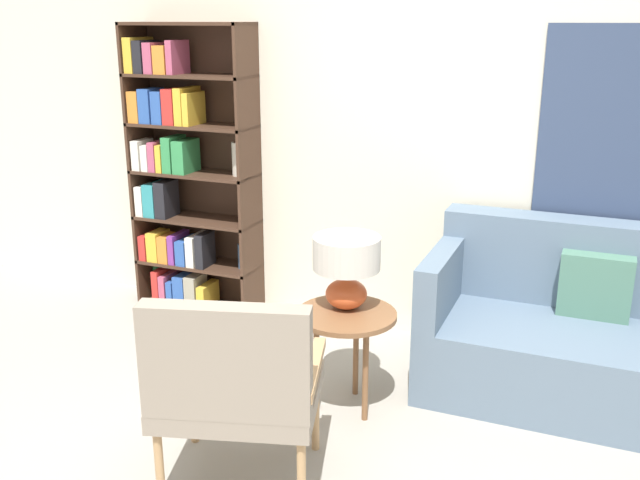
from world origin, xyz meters
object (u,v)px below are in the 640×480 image
bookshelf (182,177)px  couch (589,337)px  armchair (234,381)px  side_table (346,324)px  table_lamp (347,264)px

bookshelf → couch: size_ratio=1.15×
bookshelf → armchair: (1.30, -1.68, -0.39)m
couch → bookshelf: bearing=174.7°
bookshelf → armchair: bookshelf is taller
couch → side_table: bearing=-151.2°
armchair → table_lamp: (0.15, 0.88, 0.23)m
couch → side_table: couch is taller
armchair → table_lamp: bearing=80.4°
couch → side_table: size_ratio=3.14×
bookshelf → couch: bookshelf is taller
couch → side_table: 1.28m
bookshelf → side_table: bookshelf is taller
bookshelf → side_table: size_ratio=3.60×
table_lamp → side_table: bearing=-67.9°
armchair → couch: (1.29, 1.43, -0.20)m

